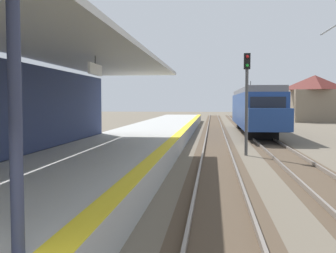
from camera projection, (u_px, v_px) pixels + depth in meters
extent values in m
cube|color=#A8A8A3|center=(123.00, 151.00, 19.09)|extent=(5.00, 80.00, 0.90)
cube|color=yellow|center=(171.00, 142.00, 18.81)|extent=(0.50, 80.00, 0.01)
cube|color=silver|center=(61.00, 45.00, 11.47)|extent=(4.40, 24.00, 0.16)
cylinder|color=#2D334C|center=(16.00, 153.00, 4.84)|extent=(0.16, 0.16, 4.27)
cube|color=white|center=(95.00, 69.00, 13.44)|extent=(0.08, 1.40, 0.36)
cylinder|color=#333333|center=(95.00, 60.00, 13.42)|extent=(0.03, 0.03, 0.27)
cube|color=#4C3D2D|center=(216.00, 151.00, 22.60)|extent=(2.34, 120.00, 0.01)
cube|color=slate|center=(204.00, 150.00, 22.67)|extent=(0.08, 120.00, 0.15)
cube|color=slate|center=(230.00, 150.00, 22.52)|extent=(0.08, 120.00, 0.15)
cube|color=#4C3D2D|center=(279.00, 152.00, 22.23)|extent=(2.34, 120.00, 0.01)
cube|color=slate|center=(266.00, 150.00, 22.30)|extent=(0.08, 120.00, 0.15)
cube|color=slate|center=(292.00, 151.00, 22.14)|extent=(0.08, 120.00, 0.15)
cube|color=navy|center=(254.00, 110.00, 35.77)|extent=(2.90, 18.00, 2.70)
cube|color=slate|center=(254.00, 92.00, 35.67)|extent=(2.67, 18.00, 0.44)
cube|color=black|center=(268.00, 106.00, 26.79)|extent=(2.32, 0.06, 1.21)
cube|color=navy|center=(269.00, 120.00, 26.07)|extent=(2.78, 1.60, 1.49)
cube|color=black|center=(271.00, 105.00, 35.58)|extent=(0.04, 15.84, 0.86)
cylinder|color=#333333|center=(251.00, 86.00, 39.20)|extent=(0.06, 0.06, 0.90)
cube|color=black|center=(262.00, 134.00, 30.07)|extent=(2.17, 2.20, 0.72)
cube|color=black|center=(248.00, 125.00, 41.67)|extent=(2.17, 2.20, 0.72)
cylinder|color=#4C4C4C|center=(246.00, 113.00, 20.69)|extent=(0.16, 0.16, 4.40)
cube|color=black|center=(247.00, 61.00, 20.53)|extent=(0.32, 0.24, 0.80)
sphere|color=red|center=(247.00, 57.00, 20.38)|extent=(0.16, 0.16, 0.16)
sphere|color=green|center=(247.00, 65.00, 20.41)|extent=(0.16, 0.16, 0.16)
cube|color=#7F705B|center=(314.00, 106.00, 55.72)|extent=(6.00, 4.80, 4.40)
pyramid|color=maroon|center=(315.00, 82.00, 55.53)|extent=(6.60, 5.28, 2.00)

